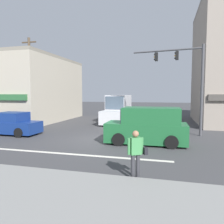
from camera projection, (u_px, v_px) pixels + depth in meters
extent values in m
plane|color=#3D3D3F|center=(99.00, 140.00, 13.79)|extent=(120.00, 120.00, 0.00)
cube|color=silver|center=(76.00, 154.00, 10.42)|extent=(9.00, 0.24, 0.01)
cube|color=#B7AD99|center=(11.00, 91.00, 24.49)|extent=(12.70, 10.91, 6.42)
cube|color=gray|center=(10.00, 60.00, 24.20)|extent=(12.70, 10.91, 0.30)
cylinder|color=brown|center=(30.00, 82.00, 19.82)|extent=(0.22, 0.22, 7.89)
cube|color=#473828|center=(29.00, 42.00, 19.52)|extent=(1.40, 0.12, 0.10)
cylinder|color=brown|center=(224.00, 81.00, 18.83)|extent=(0.22, 0.22, 8.02)
cylinder|color=#47474C|center=(202.00, 91.00, 14.76)|extent=(0.18, 0.18, 6.20)
cylinder|color=#47474C|center=(167.00, 50.00, 15.42)|extent=(4.77, 0.75, 0.12)
cube|color=black|center=(177.00, 56.00, 15.18)|extent=(0.23, 0.26, 0.60)
sphere|color=black|center=(175.00, 53.00, 15.21)|extent=(0.12, 0.12, 0.12)
sphere|color=orange|center=(175.00, 56.00, 15.23)|extent=(0.12, 0.12, 0.12)
sphere|color=black|center=(175.00, 58.00, 15.24)|extent=(0.12, 0.12, 0.12)
cube|color=black|center=(156.00, 57.00, 15.72)|extent=(0.23, 0.26, 0.60)
sphere|color=black|center=(155.00, 54.00, 15.75)|extent=(0.12, 0.12, 0.12)
sphere|color=orange|center=(155.00, 57.00, 15.77)|extent=(0.12, 0.12, 0.12)
sphere|color=black|center=(155.00, 59.00, 15.78)|extent=(0.12, 0.12, 0.12)
cube|color=silver|center=(118.00, 116.00, 21.41)|extent=(2.14, 5.65, 1.20)
cube|color=silver|center=(119.00, 102.00, 21.82)|extent=(1.98, 3.45, 1.40)
cube|color=#475666|center=(114.00, 103.00, 20.17)|extent=(1.75, 0.10, 1.19)
cylinder|color=black|center=(123.00, 121.00, 19.50)|extent=(0.26, 0.85, 0.84)
cylinder|color=black|center=(102.00, 121.00, 20.04)|extent=(0.26, 0.85, 0.84)
cylinder|color=black|center=(131.00, 117.00, 22.82)|extent=(0.26, 0.85, 0.84)
cylinder|color=black|center=(113.00, 117.00, 23.37)|extent=(0.26, 0.85, 0.84)
cube|color=#1E6033|center=(146.00, 132.00, 12.65)|extent=(4.63, 1.91, 1.10)
cube|color=#1E6033|center=(151.00, 115.00, 12.50)|extent=(3.23, 1.85, 0.90)
cube|color=#475666|center=(123.00, 115.00, 12.88)|extent=(0.09, 1.66, 0.76)
cylinder|color=black|center=(118.00, 140.00, 12.12)|extent=(0.72, 0.21, 0.72)
cylinder|color=black|center=(124.00, 134.00, 13.90)|extent=(0.72, 0.21, 0.72)
cylinder|color=black|center=(172.00, 142.00, 11.45)|extent=(0.72, 0.21, 0.72)
cylinder|color=black|center=(171.00, 136.00, 13.23)|extent=(0.72, 0.21, 0.72)
cube|color=navy|center=(11.00, 127.00, 15.57)|extent=(4.13, 1.76, 0.80)
cube|color=navy|center=(12.00, 117.00, 15.48)|extent=(1.92, 1.59, 0.64)
cube|color=#475666|center=(1.00, 116.00, 15.73)|extent=(0.08, 1.44, 0.54)
cylinder|color=black|center=(5.00, 127.00, 16.74)|extent=(0.64, 0.19, 0.64)
cylinder|color=black|center=(19.00, 133.00, 14.43)|extent=(0.64, 0.19, 0.64)
cylinder|color=black|center=(34.00, 129.00, 16.06)|extent=(0.64, 0.19, 0.64)
cylinder|color=#333338|center=(133.00, 167.00, 7.38)|extent=(0.14, 0.14, 0.86)
cylinder|color=#333338|center=(138.00, 166.00, 7.43)|extent=(0.14, 0.14, 0.86)
cube|color=#3F8C4C|center=(135.00, 146.00, 7.35)|extent=(0.42, 0.38, 0.58)
sphere|color=#9E7051|center=(136.00, 134.00, 7.31)|extent=(0.22, 0.22, 0.22)
cylinder|color=#3F8C4C|center=(129.00, 146.00, 7.28)|extent=(0.09, 0.09, 0.56)
cylinder|color=#3F8C4C|center=(142.00, 145.00, 7.41)|extent=(0.09, 0.09, 0.56)
cube|color=black|center=(145.00, 151.00, 7.41)|extent=(0.25, 0.30, 0.24)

